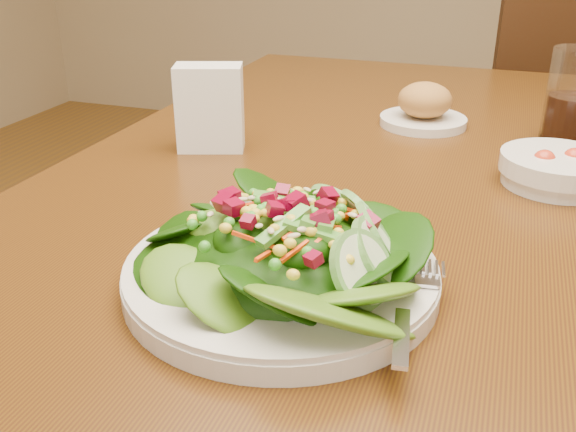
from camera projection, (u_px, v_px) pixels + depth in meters
The scene contains 7 objects.
dining_table at pixel (387, 229), 0.95m from camera, with size 0.90×1.40×0.75m.
chair_far at pixel (544, 145), 1.79m from camera, with size 0.53×0.53×0.92m.
salad_plate at pixel (291, 257), 0.59m from camera, with size 0.30×0.30×0.09m.
bread_plate at pixel (424, 108), 1.06m from camera, with size 0.14×0.14×0.07m.
tomato_bowl at pixel (557, 169), 0.83m from camera, with size 0.15×0.15×0.05m.
drinking_glass at pixel (573, 102), 0.98m from camera, with size 0.08×0.08×0.14m.
napkin_holder at pixel (210, 106), 0.94m from camera, with size 0.11×0.08×0.13m.
Camera 1 is at (0.14, -0.85, 1.07)m, focal length 40.00 mm.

